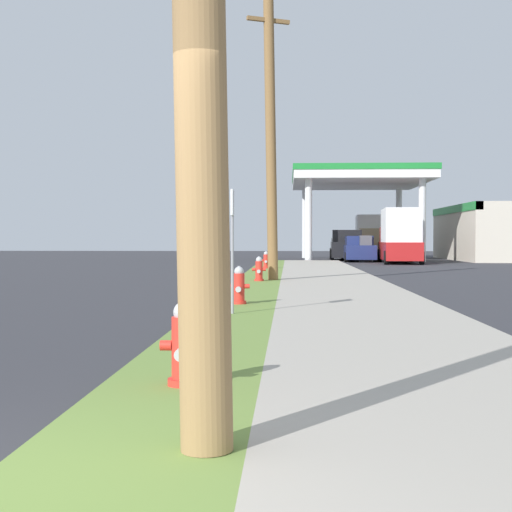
{
  "coord_description": "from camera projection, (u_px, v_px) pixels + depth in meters",
  "views": [
    {
      "loc": [
        1.65,
        -3.51,
        1.4
      ],
      "look_at": [
        0.84,
        14.41,
        0.98
      ],
      "focal_mm": 50.91,
      "sensor_mm": 36.0,
      "label": 1
    }
  ],
  "objects": [
    {
      "name": "grass_verge",
      "position": [
        95.0,
        510.0,
        3.58
      ],
      "size": [
        1.4,
        80.0,
        0.12
      ],
      "primitive_type": "cube",
      "color": "olive",
      "rests_on": "ground"
    },
    {
      "name": "fire_hydrant_nearest",
      "position": [
        184.0,
        348.0,
        6.33
      ],
      "size": [
        0.42,
        0.38,
        0.74
      ],
      "color": "red",
      "rests_on": "grass_verge"
    },
    {
      "name": "fire_hydrant_second",
      "position": [
        239.0,
        287.0,
        14.26
      ],
      "size": [
        0.42,
        0.38,
        0.74
      ],
      "color": "red",
      "rests_on": "grass_verge"
    },
    {
      "name": "fire_hydrant_third",
      "position": [
        259.0,
        270.0,
        22.04
      ],
      "size": [
        0.42,
        0.37,
        0.74
      ],
      "color": "red",
      "rests_on": "grass_verge"
    },
    {
      "name": "fire_hydrant_fourth",
      "position": [
        266.0,
        261.0,
        31.47
      ],
      "size": [
        0.42,
        0.37,
        0.74
      ],
      "color": "red",
      "rests_on": "grass_verge"
    },
    {
      "name": "utility_pole_midground",
      "position": [
        271.0,
        138.0,
        22.52
      ],
      "size": [
        1.33,
        0.66,
        8.65
      ],
      "color": "olive",
      "rests_on": "grass_verge"
    },
    {
      "name": "street_sign_post",
      "position": [
        232.0,
        225.0,
        12.37
      ],
      "size": [
        0.05,
        0.36,
        2.12
      ],
      "color": "gray",
      "rests_on": "grass_verge"
    },
    {
      "name": "gas_station_canopy",
      "position": [
        470.0,
        221.0,
        47.96
      ],
      "size": [
        17.38,
        12.27,
        5.88
      ],
      "color": "silver",
      "rests_on": "ground"
    },
    {
      "name": "car_navy_by_near_pump",
      "position": [
        359.0,
        250.0,
        44.81
      ],
      "size": [
        2.02,
        4.53,
        1.57
      ],
      "color": "navy",
      "rests_on": "ground"
    },
    {
      "name": "truck_red_at_forecourt",
      "position": [
        400.0,
        237.0,
        41.65
      ],
      "size": [
        2.45,
        6.5,
        3.11
      ],
      "color": "red",
      "rests_on": "ground"
    },
    {
      "name": "truck_black_on_apron",
      "position": [
        346.0,
        246.0,
        47.76
      ],
      "size": [
        2.35,
        5.49,
        1.97
      ],
      "color": "black",
      "rests_on": "ground"
    },
    {
      "name": "truck_tan_at_far_bay",
      "position": [
        370.0,
        238.0,
        52.1
      ],
      "size": [
        2.44,
        6.5,
        3.11
      ],
      "color": "tan",
      "rests_on": "ground"
    }
  ]
}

